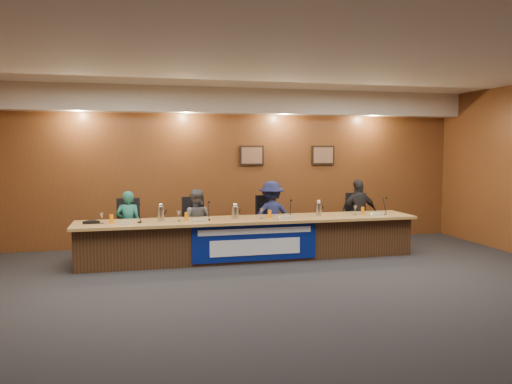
% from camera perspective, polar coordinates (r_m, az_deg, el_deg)
% --- Properties ---
extents(floor, '(10.00, 10.00, 0.00)m').
position_cam_1_polar(floor, '(6.89, 3.92, -11.91)').
color(floor, black).
rests_on(floor, ground).
extents(ceiling, '(10.00, 8.00, 0.04)m').
position_cam_1_polar(ceiling, '(6.70, 4.10, 15.29)').
color(ceiling, silver).
rests_on(ceiling, wall_back).
extents(wall_back, '(10.00, 0.04, 3.20)m').
position_cam_1_polar(wall_back, '(10.48, -2.67, 2.82)').
color(wall_back, '#5C3217').
rests_on(wall_back, floor).
extents(soffit, '(10.00, 0.50, 0.50)m').
position_cam_1_polar(soffit, '(10.27, -2.43, 10.32)').
color(soffit, beige).
rests_on(soffit, wall_back).
extents(dais_body, '(6.00, 0.80, 0.70)m').
position_cam_1_polar(dais_body, '(9.06, -0.68, -5.49)').
color(dais_body, '#3D2615').
rests_on(dais_body, floor).
extents(dais_top, '(6.10, 0.95, 0.05)m').
position_cam_1_polar(dais_top, '(8.95, -0.61, -3.19)').
color(dais_top, '#9D7640').
rests_on(dais_top, dais_body).
extents(banner, '(2.20, 0.02, 0.65)m').
position_cam_1_polar(banner, '(8.66, -0.06, -5.78)').
color(banner, navy).
rests_on(banner, dais_body).
extents(banner_text_upper, '(2.00, 0.01, 0.10)m').
position_cam_1_polar(banner_text_upper, '(8.61, -0.04, -4.49)').
color(banner_text_upper, silver).
rests_on(banner_text_upper, banner).
extents(banner_text_lower, '(1.60, 0.01, 0.28)m').
position_cam_1_polar(banner_text_lower, '(8.66, -0.04, -6.32)').
color(banner_text_lower, silver).
rests_on(banner_text_lower, banner).
extents(wall_photo_left, '(0.52, 0.04, 0.42)m').
position_cam_1_polar(wall_photo_left, '(10.53, -0.50, 4.20)').
color(wall_photo_left, black).
rests_on(wall_photo_left, wall_back).
extents(wall_photo_right, '(0.52, 0.04, 0.42)m').
position_cam_1_polar(wall_photo_right, '(11.00, 7.66, 4.19)').
color(wall_photo_right, black).
rests_on(wall_photo_right, wall_back).
extents(panelist_a, '(0.49, 0.36, 1.24)m').
position_cam_1_polar(panelist_a, '(9.34, -14.37, -3.65)').
color(panelist_a, '#1A594E').
rests_on(panelist_a, floor).
extents(panelist_b, '(0.72, 0.63, 1.25)m').
position_cam_1_polar(panelist_b, '(9.40, -6.91, -3.45)').
color(panelist_b, '#4A4A4F').
rests_on(panelist_b, floor).
extents(panelist_c, '(0.90, 0.54, 1.37)m').
position_cam_1_polar(panelist_c, '(9.67, 1.77, -2.79)').
color(panelist_c, '#13183D').
rests_on(panelist_c, floor).
extents(panelist_d, '(0.82, 0.36, 1.38)m').
position_cam_1_polar(panelist_d, '(10.31, 11.64, -2.39)').
color(panelist_d, black).
rests_on(panelist_d, floor).
extents(office_chair_a, '(0.48, 0.48, 0.08)m').
position_cam_1_polar(office_chair_a, '(9.46, -14.34, -4.40)').
color(office_chair_a, black).
rests_on(office_chair_a, floor).
extents(office_chair_b, '(0.51, 0.51, 0.08)m').
position_cam_1_polar(office_chair_b, '(9.52, -6.97, -4.22)').
color(office_chair_b, black).
rests_on(office_chair_b, floor).
extents(office_chair_c, '(0.55, 0.55, 0.08)m').
position_cam_1_polar(office_chair_c, '(9.80, 1.61, -3.91)').
color(office_chair_c, black).
rests_on(office_chair_c, floor).
extents(office_chair_d, '(0.61, 0.61, 0.08)m').
position_cam_1_polar(office_chair_d, '(10.43, 11.39, -3.47)').
color(office_chair_d, black).
rests_on(office_chair_d, floor).
extents(nameplate_a, '(0.24, 0.08, 0.10)m').
position_cam_1_polar(nameplate_a, '(8.44, -14.62, -3.37)').
color(nameplate_a, white).
rests_on(nameplate_a, dais_top).
extents(microphone_a, '(0.07, 0.07, 0.02)m').
position_cam_1_polar(microphone_a, '(8.65, -13.15, -3.37)').
color(microphone_a, black).
rests_on(microphone_a, dais_top).
extents(juice_glass_a, '(0.06, 0.06, 0.15)m').
position_cam_1_polar(juice_glass_a, '(8.68, -16.19, -2.99)').
color(juice_glass_a, orange).
rests_on(juice_glass_a, dais_top).
extents(water_glass_a, '(0.08, 0.08, 0.18)m').
position_cam_1_polar(water_glass_a, '(8.70, -17.20, -2.89)').
color(water_glass_a, silver).
rests_on(water_glass_a, dais_top).
extents(nameplate_b, '(0.24, 0.08, 0.10)m').
position_cam_1_polar(nameplate_b, '(8.55, -6.27, -3.13)').
color(nameplate_b, white).
rests_on(nameplate_b, dais_top).
extents(microphone_b, '(0.07, 0.07, 0.02)m').
position_cam_1_polar(microphone_b, '(8.74, -5.47, -3.18)').
color(microphone_b, black).
rests_on(microphone_b, dais_top).
extents(juice_glass_b, '(0.06, 0.06, 0.15)m').
position_cam_1_polar(juice_glass_b, '(8.71, -7.97, -2.80)').
color(juice_glass_b, orange).
rests_on(juice_glass_b, dais_top).
extents(water_glass_b, '(0.08, 0.08, 0.18)m').
position_cam_1_polar(water_glass_b, '(8.68, -8.81, -2.74)').
color(water_glass_b, silver).
rests_on(water_glass_b, dais_top).
extents(nameplate_c, '(0.24, 0.08, 0.10)m').
position_cam_1_polar(nameplate_c, '(8.84, 3.51, -2.85)').
color(nameplate_c, white).
rests_on(nameplate_c, dais_top).
extents(microphone_c, '(0.07, 0.07, 0.02)m').
position_cam_1_polar(microphone_c, '(9.03, 3.87, -2.90)').
color(microphone_c, black).
rests_on(microphone_c, dais_top).
extents(juice_glass_c, '(0.06, 0.06, 0.15)m').
position_cam_1_polar(juice_glass_c, '(8.95, 1.58, -2.54)').
color(juice_glass_c, orange).
rests_on(juice_glass_c, dais_top).
extents(water_glass_c, '(0.08, 0.08, 0.18)m').
position_cam_1_polar(water_glass_c, '(8.92, 0.62, -2.47)').
color(water_glass_c, silver).
rests_on(water_glass_c, dais_top).
extents(nameplate_d, '(0.24, 0.08, 0.10)m').
position_cam_1_polar(nameplate_d, '(9.51, 13.78, -2.42)').
color(nameplate_d, white).
rests_on(nameplate_d, dais_top).
extents(microphone_d, '(0.07, 0.07, 0.02)m').
position_cam_1_polar(microphone_d, '(9.72, 14.35, -2.48)').
color(microphone_d, black).
rests_on(microphone_d, dais_top).
extents(juice_glass_d, '(0.06, 0.06, 0.15)m').
position_cam_1_polar(juice_glass_d, '(9.60, 12.10, -2.14)').
color(juice_glass_d, orange).
rests_on(juice_glass_d, dais_top).
extents(water_glass_d, '(0.08, 0.08, 0.18)m').
position_cam_1_polar(water_glass_d, '(9.55, 11.27, -2.07)').
color(water_glass_d, silver).
rests_on(water_glass_d, dais_top).
extents(carafe_left, '(0.11, 0.11, 0.26)m').
position_cam_1_polar(carafe_left, '(8.72, -10.82, -2.48)').
color(carafe_left, silver).
rests_on(carafe_left, dais_top).
extents(carafe_mid, '(0.13, 0.13, 0.22)m').
position_cam_1_polar(carafe_mid, '(8.88, -2.41, -2.38)').
color(carafe_mid, silver).
rests_on(carafe_mid, dais_top).
extents(carafe_right, '(0.11, 0.11, 0.24)m').
position_cam_1_polar(carafe_right, '(9.35, 7.17, -1.98)').
color(carafe_right, silver).
rests_on(carafe_right, dais_top).
extents(speakerphone, '(0.32, 0.32, 0.05)m').
position_cam_1_polar(speakerphone, '(8.79, -18.27, -3.27)').
color(speakerphone, black).
rests_on(speakerphone, dais_top).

